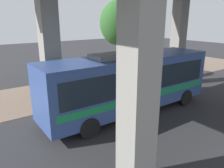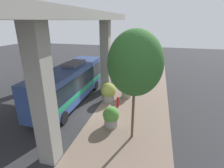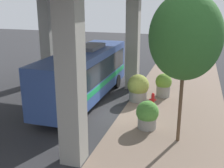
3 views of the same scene
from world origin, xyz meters
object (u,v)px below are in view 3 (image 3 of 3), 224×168
Objects in this scene: planter_front at (147,115)px; planter_middle at (163,85)px; fire_hydrant at (153,100)px; street_tree_near at (185,37)px; planter_back at (138,88)px; bus at (85,72)px.

planter_middle is (-0.17, -5.28, 0.10)m from planter_front.
fire_hydrant is 6.14m from street_tree_near.
street_tree_near reaches higher than planter_back.
planter_front is 0.22× the size of street_tree_near.
bus is 5.64m from planter_front.
planter_middle is 0.91× the size of planter_back.
planter_middle is 2.00m from planter_back.
street_tree_near is (-6.29, 3.90, 3.00)m from bus.
bus is 7.99m from street_tree_near.
planter_back is at bearing -71.51° from planter_front.
planter_front is (-0.17, 2.94, 0.26)m from fire_hydrant.
planter_back is (1.32, -3.94, 0.14)m from planter_front.
bus is 3.60m from planter_back.
planter_front is at bearing -28.90° from street_tree_near.
planter_middle is at bearing -91.85° from planter_front.
planter_back is at bearing -41.23° from fire_hydrant.
bus reaches higher than planter_front.
planter_middle is at bearing -154.55° from bus.
fire_hydrant is at bearing -86.66° from planter_front.
fire_hydrant is 2.95m from planter_front.
street_tree_near is at bearing 121.46° from planter_back.
bus is at bearing -31.83° from street_tree_near.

